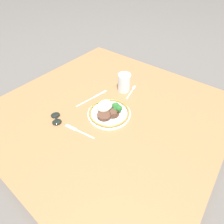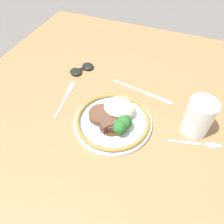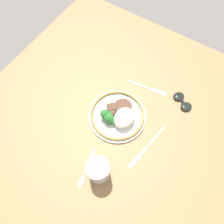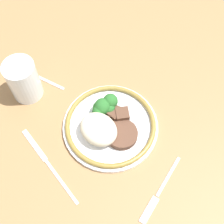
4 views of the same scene
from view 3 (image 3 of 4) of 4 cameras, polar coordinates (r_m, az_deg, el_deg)
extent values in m
plane|color=#5B5651|center=(0.92, 1.66, -4.74)|extent=(8.00, 8.00, 0.00)
cube|color=olive|center=(0.90, 1.70, -4.26)|extent=(1.17, 1.19, 0.04)
cylinder|color=white|center=(0.90, 1.39, -1.01)|extent=(0.23, 0.23, 0.01)
torus|color=olive|center=(0.89, 1.41, -0.71)|extent=(0.22, 0.22, 0.01)
ellipsoid|color=beige|center=(0.86, 3.18, -1.60)|extent=(0.09, 0.08, 0.05)
cylinder|color=brown|center=(0.90, 2.86, 1.21)|extent=(0.08, 0.08, 0.02)
cylinder|color=#51331E|center=(0.89, 0.15, -0.39)|extent=(0.07, 0.07, 0.00)
cube|color=brown|center=(0.89, -0.18, 1.04)|extent=(0.04, 0.04, 0.03)
cube|color=brown|center=(0.89, -0.53, 0.27)|extent=(0.03, 0.03, 0.02)
cube|color=brown|center=(0.88, -0.21, 0.08)|extent=(0.04, 0.04, 0.03)
cube|color=brown|center=(0.88, -0.19, -0.20)|extent=(0.03, 0.03, 0.03)
cube|color=brown|center=(0.88, -0.67, -0.08)|extent=(0.03, 0.03, 0.03)
cube|color=brown|center=(0.88, -0.12, -0.17)|extent=(0.03, 0.03, 0.03)
cylinder|color=#568442|center=(0.88, -0.91, -1.18)|extent=(0.01, 0.01, 0.01)
sphere|color=#286628|center=(0.87, -0.93, -0.72)|extent=(0.03, 0.03, 0.03)
cylinder|color=#568442|center=(0.87, -0.75, -2.67)|extent=(0.01, 0.01, 0.01)
sphere|color=#286628|center=(0.86, -0.77, -2.21)|extent=(0.03, 0.03, 0.03)
cylinder|color=#568442|center=(0.88, -1.97, -1.20)|extent=(0.01, 0.01, 0.02)
sphere|color=#286628|center=(0.86, -2.02, -0.58)|extent=(0.04, 0.04, 0.04)
cylinder|color=#568442|center=(0.87, -0.16, -2.63)|extent=(0.01, 0.01, 0.01)
sphere|color=#286628|center=(0.86, -0.16, -2.16)|extent=(0.03, 0.03, 0.03)
cylinder|color=#568442|center=(0.87, -0.83, -2.18)|extent=(0.01, 0.01, 0.01)
sphere|color=#286628|center=(0.85, -0.85, -1.59)|extent=(0.04, 0.04, 0.04)
cylinder|color=#F4AD19|center=(0.80, -3.48, -15.23)|extent=(0.07, 0.07, 0.08)
cylinder|color=white|center=(0.78, -3.55, -14.99)|extent=(0.08, 0.08, 0.11)
cube|color=silver|center=(0.98, 7.32, 6.98)|extent=(0.02, 0.11, 0.00)
cube|color=silver|center=(0.97, 12.21, 5.09)|extent=(0.03, 0.07, 0.00)
cube|color=silver|center=(0.88, 11.32, -6.49)|extent=(0.13, 0.03, 0.00)
cube|color=silver|center=(0.85, 6.70, -11.85)|extent=(0.10, 0.03, 0.00)
cube|color=silver|center=(0.85, -5.93, -12.59)|extent=(0.09, 0.03, 0.00)
ellipsoid|color=silver|center=(0.84, -8.04, -17.49)|extent=(0.05, 0.03, 0.01)
ellipsoid|color=black|center=(0.98, 17.06, 3.90)|extent=(0.06, 0.06, 0.01)
ellipsoid|color=black|center=(0.96, 18.82, 1.33)|extent=(0.06, 0.06, 0.01)
cube|color=black|center=(0.97, 17.97, 2.69)|extent=(0.02, 0.02, 0.00)
camera|label=1|loc=(1.06, -5.86, 56.49)|focal=28.00mm
camera|label=2|loc=(0.66, -39.53, 24.75)|focal=35.00mm
camera|label=4|loc=(0.56, 50.12, 36.29)|focal=50.00mm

